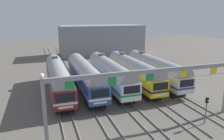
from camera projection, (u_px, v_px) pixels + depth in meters
name	position (u px, v px, depth m)	size (l,w,h in m)	color
ground_plane	(110.00, 88.00, 36.42)	(160.00, 160.00, 0.00)	#5B564F
track_bed	(88.00, 66.00, 52.00)	(18.32, 70.00, 0.15)	gray
commuter_train_maroon	(58.00, 77.00, 33.13)	(2.88, 18.06, 5.05)	maroon
commuter_train_blue	(85.00, 75.00, 34.44)	(2.88, 18.06, 4.77)	#284C9E
commuter_train_white	(110.00, 73.00, 35.76)	(2.88, 18.06, 5.05)	white
commuter_train_yellow	(133.00, 71.00, 37.07)	(2.88, 18.06, 5.05)	gold
commuter_train_silver	(155.00, 69.00, 38.38)	(2.88, 18.06, 5.05)	silver
catenary_gantry	(150.00, 80.00, 22.74)	(22.05, 0.44, 6.97)	gray
yard_signal_mast	(207.00, 105.00, 23.87)	(0.28, 0.35, 3.19)	#59595E
maintenance_building	(101.00, 40.00, 67.21)	(25.32, 10.00, 8.96)	gray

